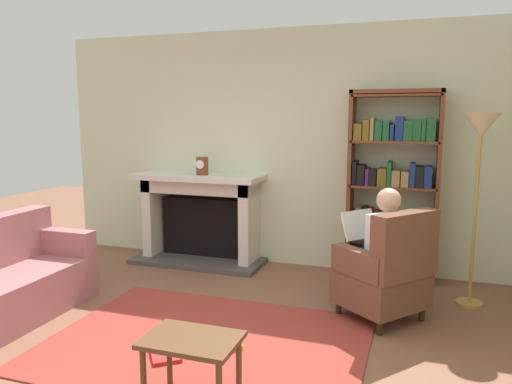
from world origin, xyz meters
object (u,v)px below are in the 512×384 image
bookshelf (393,190)px  side_table (192,348)px  floor_lamp (480,143)px  mantel_clock (202,166)px  seated_reader (378,247)px  armchair_reading (387,272)px  fireplace (202,215)px

bookshelf → side_table: bookshelf is taller
side_table → floor_lamp: 3.06m
mantel_clock → bookshelf: 2.13m
side_table → floor_lamp: floor_lamp is taller
seated_reader → floor_lamp: bearing=162.2°
seated_reader → armchair_reading: bearing=90.0°
bookshelf → floor_lamp: bookshelf is taller
seated_reader → mantel_clock: bearing=-75.7°
fireplace → floor_lamp: floor_lamp is taller
floor_lamp → side_table: bearing=-127.0°
seated_reader → floor_lamp: floor_lamp is taller
armchair_reading → bookshelf: bearing=-139.3°
bookshelf → seated_reader: bookshelf is taller
fireplace → floor_lamp: size_ratio=0.88×
armchair_reading → side_table: size_ratio=1.73×
bookshelf → side_table: 3.03m
mantel_clock → floor_lamp: 2.92m
fireplace → armchair_reading: fireplace is taller
mantel_clock → seated_reader: mantel_clock is taller
bookshelf → armchair_reading: bookshelf is taller
bookshelf → side_table: bearing=-108.9°
bookshelf → fireplace: bearing=-179.1°
mantel_clock → floor_lamp: (2.87, -0.40, 0.33)m
fireplace → seated_reader: seated_reader is taller
armchair_reading → side_table: (-1.00, -1.67, -0.06)m
side_table → seated_reader: bearing=62.3°
side_table → fireplace: bearing=113.9°
mantel_clock → side_table: bearing=-66.6°
armchair_reading → side_table: 1.95m
bookshelf → side_table: (-0.96, -2.81, -0.60)m
armchair_reading → floor_lamp: (0.71, 0.61, 1.07)m
fireplace → armchair_reading: 2.50m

